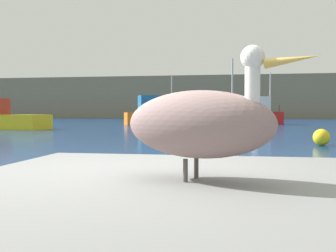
# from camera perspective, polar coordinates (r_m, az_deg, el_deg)

# --- Properties ---
(hillside_backdrop) EXTENTS (140.00, 12.40, 8.34)m
(hillside_backdrop) POSITION_cam_1_polar(r_m,az_deg,el_deg) (80.17, 8.63, 4.13)
(hillside_backdrop) COLOR #7F755B
(hillside_backdrop) RESTS_ON ground
(pier_dock) EXTENTS (3.28, 2.89, 0.84)m
(pier_dock) POSITION_cam_1_polar(r_m,az_deg,el_deg) (2.61, 4.44, -17.18)
(pier_dock) COLOR gray
(pier_dock) RESTS_ON ground
(pelican) EXTENTS (1.25, 0.78, 0.84)m
(pelican) POSITION_cam_1_polar(r_m,az_deg,el_deg) (2.46, 4.74, 0.48)
(pelican) COLOR gray
(pelican) RESTS_ON pier_dock
(fishing_boat_white) EXTENTS (6.27, 1.88, 5.11)m
(fishing_boat_white) POSITION_cam_1_polar(r_m,az_deg,el_deg) (28.18, 5.77, 1.03)
(fishing_boat_white) COLOR white
(fishing_boat_white) RESTS_ON ground
(fishing_boat_orange) EXTENTS (6.31, 4.41, 5.01)m
(fishing_boat_orange) POSITION_cam_1_polar(r_m,az_deg,el_deg) (39.81, -2.21, 1.73)
(fishing_boat_orange) COLOR orange
(fishing_boat_orange) RESTS_ON ground
(fishing_boat_red) EXTENTS (5.82, 3.44, 5.37)m
(fishing_boat_red) POSITION_cam_1_polar(r_m,az_deg,el_deg) (40.31, 12.89, 1.60)
(fishing_boat_red) COLOR red
(fishing_boat_red) RESTS_ON ground
(mooring_buoy) EXTENTS (0.64, 0.64, 0.64)m
(mooring_buoy) POSITION_cam_1_polar(r_m,az_deg,el_deg) (15.78, 21.75, -1.56)
(mooring_buoy) COLOR yellow
(mooring_buoy) RESTS_ON ground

